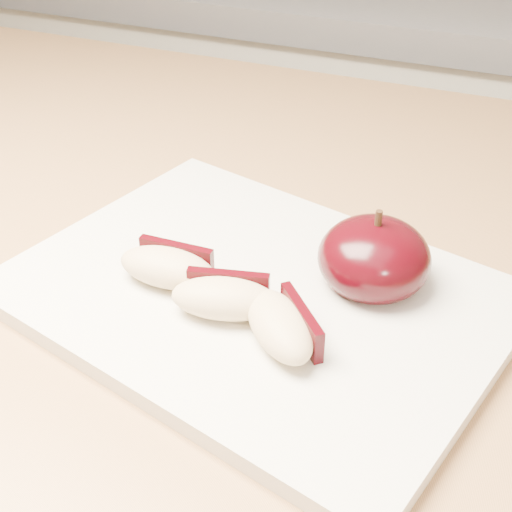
% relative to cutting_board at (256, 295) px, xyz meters
% --- Properties ---
extents(back_cabinet, '(2.40, 0.62, 0.94)m').
position_rel_cutting_board_xyz_m(back_cabinet, '(-0.04, 0.79, -0.44)').
color(back_cabinet, silver).
rests_on(back_cabinet, ground).
extents(cutting_board, '(0.35, 0.29, 0.01)m').
position_rel_cutting_board_xyz_m(cutting_board, '(0.00, 0.00, 0.00)').
color(cutting_board, silver).
rests_on(cutting_board, island_counter).
extents(apple_half, '(0.07, 0.07, 0.06)m').
position_rel_cutting_board_xyz_m(apple_half, '(0.07, 0.04, 0.02)').
color(apple_half, black).
rests_on(apple_half, cutting_board).
extents(apple_wedge_a, '(0.07, 0.03, 0.02)m').
position_rel_cutting_board_xyz_m(apple_wedge_a, '(-0.06, -0.01, 0.02)').
color(apple_wedge_a, '#D0B284').
rests_on(apple_wedge_a, cutting_board).
extents(apple_wedge_b, '(0.07, 0.05, 0.02)m').
position_rel_cutting_board_xyz_m(apple_wedge_b, '(-0.01, -0.03, 0.02)').
color(apple_wedge_b, '#D0B284').
rests_on(apple_wedge_b, cutting_board).
extents(apple_wedge_c, '(0.07, 0.07, 0.02)m').
position_rel_cutting_board_xyz_m(apple_wedge_c, '(0.03, -0.04, 0.02)').
color(apple_wedge_c, '#D0B284').
rests_on(apple_wedge_c, cutting_board).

